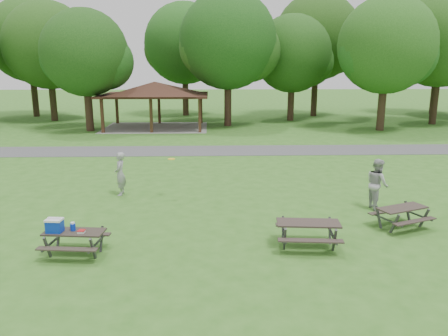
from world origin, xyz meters
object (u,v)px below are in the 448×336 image
picnic_table_middle (308,228)px  frisbee_catcher (377,184)px  picnic_table_near (68,233)px  frisbee_thrower (120,174)px

picnic_table_middle → frisbee_catcher: 4.69m
picnic_table_near → picnic_table_middle: size_ratio=0.92×
frisbee_thrower → frisbee_catcher: bearing=76.1°
picnic_table_near → picnic_table_middle: (6.70, 0.33, -0.08)m
picnic_table_middle → picnic_table_near: bearing=-177.2°
picnic_table_near → picnic_table_middle: 6.70m
frisbee_catcher → frisbee_thrower: bearing=72.4°
picnic_table_near → frisbee_thrower: 5.70m
picnic_table_near → frisbee_thrower: frisbee_thrower is taller
picnic_table_near → picnic_table_middle: bearing=2.8°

